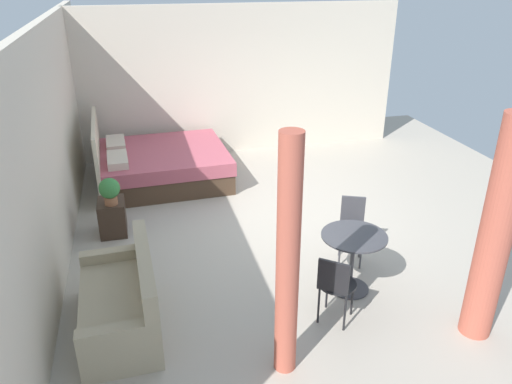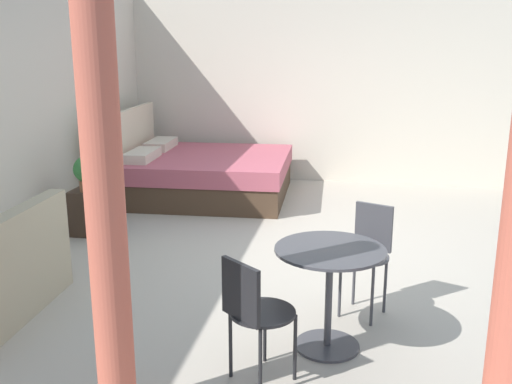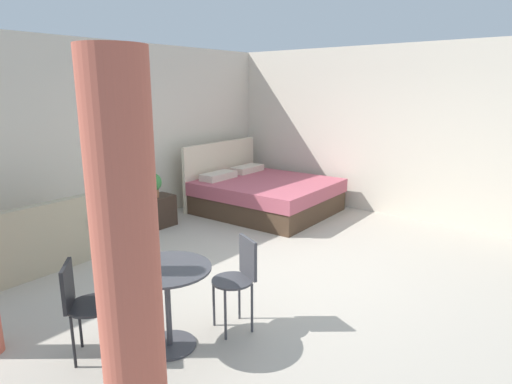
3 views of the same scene
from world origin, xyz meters
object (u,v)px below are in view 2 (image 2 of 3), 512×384
Objects in this scene: bed at (203,174)px; cafe_chair_near_couch at (368,247)px; nightstand at (93,210)px; cafe_chair_near_window at (253,308)px; potted_plant at (87,172)px; balcony_table at (329,278)px.

bed is 2.64× the size of cafe_chair_near_couch.
cafe_chair_near_window is at bearing -138.64° from nightstand.
potted_plant reaches higher than cafe_chair_near_window.
bed reaches higher than cafe_chair_near_window.
cafe_chair_near_couch is (-3.23, -2.21, 0.22)m from bed.
potted_plant reaches higher than balcony_table.
cafe_chair_near_couch is (1.15, -0.70, 0.02)m from cafe_chair_near_window.
cafe_chair_near_window is at bearing 140.57° from balcony_table.
bed is 4.32m from balcony_table.
potted_plant is at bearing 157.13° from bed.
cafe_chair_near_window reaches higher than nightstand.
nightstand is 0.48m from potted_plant.
bed is 4.63m from cafe_chair_near_window.
cafe_chair_near_window is (-0.53, 0.43, -0.01)m from balcony_table.
cafe_chair_near_couch reaches higher than nightstand.
bed is 3.02× the size of balcony_table.
bed is at bearing 19.10° from cafe_chair_near_window.
cafe_chair_near_couch is at bearing -116.14° from nightstand.
balcony_table is (-2.00, -2.73, -0.20)m from potted_plant.
cafe_chair_near_couch is (0.62, -0.27, 0.02)m from balcony_table.
bed is at bearing 26.84° from balcony_table.
potted_plant is (-0.10, -0.02, 0.47)m from nightstand.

